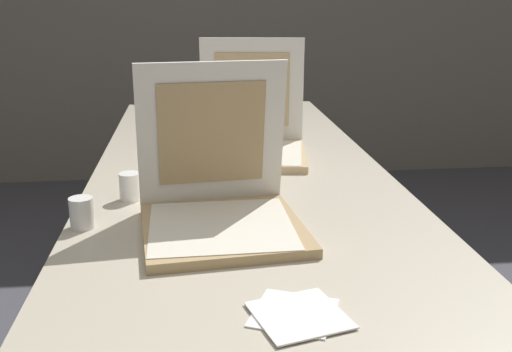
{
  "coord_description": "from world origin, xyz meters",
  "views": [
    {
      "loc": [
        -0.13,
        -0.95,
        1.26
      ],
      "look_at": [
        0.02,
        0.48,
        0.81
      ],
      "focal_mm": 41.72,
      "sensor_mm": 36.0,
      "label": 1
    }
  ],
  "objects_px": {
    "pizza_box_middle": "(251,139)",
    "cup_white_near_left": "(82,213)",
    "table": "(242,193)",
    "cup_white_mid": "(156,162)",
    "pizza_box_front": "(220,206)",
    "cup_white_near_center": "(130,187)",
    "napkin_pile": "(297,314)"
  },
  "relations": [
    {
      "from": "cup_white_near_center",
      "to": "napkin_pile",
      "type": "bearing_deg",
      "value": -61.98
    },
    {
      "from": "table",
      "to": "pizza_box_middle",
      "type": "height_order",
      "value": "pizza_box_middle"
    },
    {
      "from": "pizza_box_front",
      "to": "napkin_pile",
      "type": "xyz_separation_m",
      "value": [
        0.1,
        -0.39,
        -0.05
      ]
    },
    {
      "from": "pizza_box_front",
      "to": "cup_white_near_center",
      "type": "distance_m",
      "value": 0.31
    },
    {
      "from": "table",
      "to": "pizza_box_middle",
      "type": "bearing_deg",
      "value": 78.23
    },
    {
      "from": "cup_white_near_left",
      "to": "napkin_pile",
      "type": "bearing_deg",
      "value": -46.02
    },
    {
      "from": "napkin_pile",
      "to": "cup_white_near_left",
      "type": "bearing_deg",
      "value": 133.98
    },
    {
      "from": "cup_white_near_center",
      "to": "napkin_pile",
      "type": "distance_m",
      "value": 0.69
    },
    {
      "from": "napkin_pile",
      "to": "cup_white_mid",
      "type": "bearing_deg",
      "value": 107.96
    },
    {
      "from": "table",
      "to": "pizza_box_front",
      "type": "height_order",
      "value": "pizza_box_front"
    },
    {
      "from": "pizza_box_middle",
      "to": "cup_white_near_left",
      "type": "bearing_deg",
      "value": -119.96
    },
    {
      "from": "table",
      "to": "cup_white_near_left",
      "type": "relative_size",
      "value": 34.14
    },
    {
      "from": "cup_white_mid",
      "to": "napkin_pile",
      "type": "relative_size",
      "value": 0.38
    },
    {
      "from": "pizza_box_front",
      "to": "pizza_box_middle",
      "type": "height_order",
      "value": "pizza_box_middle"
    },
    {
      "from": "pizza_box_middle",
      "to": "cup_white_near_left",
      "type": "distance_m",
      "value": 0.72
    },
    {
      "from": "pizza_box_middle",
      "to": "cup_white_mid",
      "type": "height_order",
      "value": "pizza_box_middle"
    },
    {
      "from": "table",
      "to": "cup_white_near_center",
      "type": "relative_size",
      "value": 34.14
    },
    {
      "from": "cup_white_near_left",
      "to": "napkin_pile",
      "type": "xyz_separation_m",
      "value": [
        0.41,
        -0.43,
        -0.03
      ]
    },
    {
      "from": "pizza_box_middle",
      "to": "cup_white_mid",
      "type": "xyz_separation_m",
      "value": [
        -0.3,
        -0.17,
        -0.02
      ]
    },
    {
      "from": "table",
      "to": "pizza_box_middle",
      "type": "xyz_separation_m",
      "value": [
        0.05,
        0.24,
        0.1
      ]
    },
    {
      "from": "pizza_box_middle",
      "to": "cup_white_near_left",
      "type": "height_order",
      "value": "pizza_box_middle"
    },
    {
      "from": "pizza_box_middle",
      "to": "cup_white_near_center",
      "type": "distance_m",
      "value": 0.53
    },
    {
      "from": "pizza_box_middle",
      "to": "cup_white_mid",
      "type": "distance_m",
      "value": 0.34
    },
    {
      "from": "pizza_box_middle",
      "to": "cup_white_mid",
      "type": "bearing_deg",
      "value": -143.1
    },
    {
      "from": "table",
      "to": "pizza_box_middle",
      "type": "distance_m",
      "value": 0.26
    },
    {
      "from": "pizza_box_middle",
      "to": "cup_white_near_center",
      "type": "bearing_deg",
      "value": -124.0
    },
    {
      "from": "pizza_box_front",
      "to": "cup_white_near_center",
      "type": "relative_size",
      "value": 5.39
    },
    {
      "from": "table",
      "to": "pizza_box_front",
      "type": "xyz_separation_m",
      "value": [
        -0.08,
        -0.37,
        0.1
      ]
    },
    {
      "from": "pizza_box_front",
      "to": "table",
      "type": "bearing_deg",
      "value": 71.7
    },
    {
      "from": "pizza_box_middle",
      "to": "cup_white_near_center",
      "type": "relative_size",
      "value": 5.48
    },
    {
      "from": "pizza_box_front",
      "to": "cup_white_mid",
      "type": "height_order",
      "value": "pizza_box_front"
    },
    {
      "from": "table",
      "to": "cup_white_mid",
      "type": "distance_m",
      "value": 0.27
    }
  ]
}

